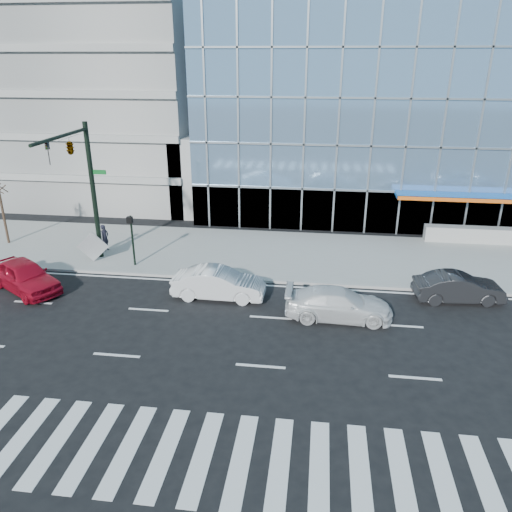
% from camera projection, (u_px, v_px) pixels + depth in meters
% --- Properties ---
extents(ground, '(160.00, 160.00, 0.00)m').
position_uv_depth(ground, '(271.00, 318.00, 23.57)').
color(ground, black).
rests_on(ground, ground).
extents(sidewalk, '(120.00, 8.00, 0.15)m').
position_uv_depth(sidewalk, '(284.00, 254.00, 30.90)').
color(sidewalk, gray).
rests_on(sidewalk, ground).
extents(theatre_building, '(42.00, 26.00, 15.00)m').
position_uv_depth(theatre_building, '(464.00, 105.00, 42.98)').
color(theatre_building, '#7DA6D1').
rests_on(theatre_building, ground).
extents(parking_garage, '(24.00, 24.00, 20.00)m').
position_uv_depth(parking_garage, '(86.00, 73.00, 46.15)').
color(parking_garage, gray).
rests_on(parking_garage, ground).
extents(ramp_block, '(6.00, 8.00, 6.00)m').
position_uv_depth(ramp_block, '(220.00, 170.00, 39.72)').
color(ramp_block, gray).
rests_on(ramp_block, ground).
extents(traffic_signal, '(1.14, 5.74, 8.00)m').
position_uv_depth(traffic_signal, '(77.00, 163.00, 26.79)').
color(traffic_signal, black).
rests_on(traffic_signal, sidewalk).
extents(ped_signal_post, '(0.30, 0.33, 3.00)m').
position_uv_depth(ped_signal_post, '(132.00, 233.00, 28.34)').
color(ped_signal_post, black).
rests_on(ped_signal_post, sidewalk).
extents(white_suv, '(5.01, 2.06, 1.45)m').
position_uv_depth(white_suv, '(339.00, 304.00, 23.31)').
color(white_suv, silver).
rests_on(white_suv, ground).
extents(white_sedan, '(4.71, 1.68, 1.55)m').
position_uv_depth(white_sedan, '(219.00, 283.00, 25.28)').
color(white_sedan, silver).
rests_on(white_sedan, ground).
extents(dark_sedan, '(4.51, 1.97, 1.44)m').
position_uv_depth(dark_sedan, '(459.00, 288.00, 24.96)').
color(dark_sedan, black).
rests_on(dark_sedan, ground).
extents(red_sedan, '(5.07, 4.18, 1.63)m').
position_uv_depth(red_sedan, '(25.00, 276.00, 26.05)').
color(red_sedan, '#AC0D22').
rests_on(red_sedan, ground).
extents(pedestrian, '(0.55, 0.69, 1.67)m').
position_uv_depth(pedestrian, '(105.00, 238.00, 30.99)').
color(pedestrian, black).
rests_on(pedestrian, sidewalk).
extents(tilted_panel, '(1.78, 0.58, 1.84)m').
position_uv_depth(tilted_panel, '(93.00, 247.00, 29.32)').
color(tilted_panel, '#A9A9A9').
rests_on(tilted_panel, sidewalk).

